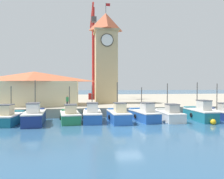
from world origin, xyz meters
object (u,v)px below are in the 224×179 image
Objects in this scene: fishing_boat_mid_right at (144,114)px; fishing_boat_far_right at (221,113)px; fishing_boat_far_left at (9,117)px; clock_tower at (106,56)px; fishing_boat_right_outer at (200,113)px; mooring_buoy at (213,122)px; fishing_boat_left_inner at (70,116)px; fishing_boat_mid_left at (92,115)px; fishing_boat_center at (118,115)px; fishing_boat_left_outer at (34,116)px; warehouse_left at (34,88)px; dock_worker_near_tower at (67,101)px; port_crane_near at (93,63)px; fishing_boat_right_inner at (169,115)px.

fishing_boat_far_right is at bearing -0.65° from fishing_boat_mid_right.
fishing_boat_far_left is 18.12m from clock_tower.
fishing_boat_right_outer is 2.77m from mooring_buoy.
fishing_boat_left_inner is 0.95× the size of fishing_boat_mid_left.
fishing_boat_left_outer is at bearing 179.40° from fishing_boat_center.
fishing_boat_right_outer is 0.40× the size of warehouse_left.
fishing_boat_right_outer is 1.03× the size of fishing_boat_far_right.
fishing_boat_left_inner is 0.91× the size of fishing_boat_mid_right.
port_crane_near is at bearing 75.92° from dock_worker_near_tower.
mooring_buoy is at bearing -13.32° from fishing_boat_left_inner.
fishing_boat_mid_left is 8.89m from fishing_boat_right_inner.
port_crane_near is at bearing 99.11° from clock_tower.
fishing_boat_mid_right is 9.30× the size of mooring_buoy.
fishing_boat_left_outer reaches higher than fishing_boat_left_inner.
warehouse_left is (0.65, 9.34, 2.96)m from fishing_boat_far_left.
fishing_boat_far_left reaches higher than dock_worker_near_tower.
fishing_boat_left_outer reaches higher than fishing_boat_mid_right.
dock_worker_near_tower is at bearing -45.03° from warehouse_left.
fishing_boat_mid_left is at bearing 7.36° from fishing_boat_left_outer.
port_crane_near reaches higher than fishing_boat_right_outer.
dock_worker_near_tower is (-5.74, -7.16, -6.85)m from clock_tower.
fishing_boat_right_inner is 2.94× the size of dock_worker_near_tower.
fishing_boat_mid_right is 0.33× the size of clock_tower.
fishing_boat_center is 7.53m from dock_worker_near_tower.
fishing_boat_mid_left is at bearing 177.75° from fishing_boat_mid_right.
fishing_boat_left_inner is 0.30× the size of clock_tower.
fishing_boat_far_left is at bearing -176.26° from fishing_boat_left_inner.
fishing_boat_mid_left is at bearing 163.75° from mooring_buoy.
warehouse_left reaches higher than fishing_boat_center.
fishing_boat_right_outer is at bearing -16.60° from dock_worker_near_tower.
fishing_boat_center is 12.65m from fishing_boat_far_right.
fishing_boat_far_left is 0.98× the size of fishing_boat_right_inner.
fishing_boat_right_inner reaches higher than fishing_boat_mid_right.
fishing_boat_left_outer reaches higher than dock_worker_near_tower.
fishing_boat_right_outer is at bearing -62.18° from port_crane_near.
clock_tower is at bearing 138.60° from fishing_boat_far_right.
fishing_boat_right_inner is at bearing -70.05° from port_crane_near.
warehouse_left is at bearing -128.67° from port_crane_near.
fishing_boat_right_outer is (14.95, -0.80, 0.12)m from fishing_boat_left_inner.
mooring_buoy is at bearing -27.69° from fishing_boat_mid_right.
fishing_boat_left_inner is 0.93× the size of fishing_boat_right_outer.
mooring_buoy is at bearing -8.69° from fishing_boat_left_outer.
port_crane_near reaches higher than fishing_boat_left_outer.
fishing_boat_center is 1.01× the size of fishing_boat_right_inner.
fishing_boat_far_left is 21.36m from mooring_buoy.
fishing_boat_left_inner reaches higher than dock_worker_near_tower.
fishing_boat_right_outer is at bearing -3.07° from fishing_boat_left_inner.
fishing_boat_mid_right is at bearing 2.63° from fishing_boat_left_outer.
mooring_buoy is (14.85, -3.52, -0.42)m from fishing_boat_left_inner.
fishing_boat_far_right reaches higher than fishing_boat_far_left.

